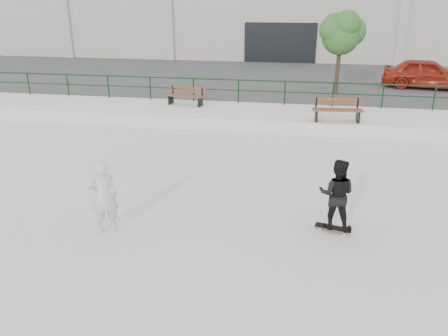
% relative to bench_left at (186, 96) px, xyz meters
% --- Properties ---
extents(ground, '(120.00, 120.00, 0.00)m').
position_rel_bench_left_xyz_m(ground, '(3.15, -10.05, -0.88)').
color(ground, beige).
rests_on(ground, ground).
extents(ledge, '(30.00, 3.00, 0.50)m').
position_rel_bench_left_xyz_m(ledge, '(3.15, -0.55, -0.63)').
color(ledge, silver).
rests_on(ledge, ground).
extents(parking_strip, '(60.00, 14.00, 0.50)m').
position_rel_bench_left_xyz_m(parking_strip, '(3.15, 7.95, -0.63)').
color(parking_strip, '#3E3E3E').
rests_on(parking_strip, ground).
extents(railing, '(28.00, 0.06, 1.03)m').
position_rel_bench_left_xyz_m(railing, '(3.15, 0.75, 0.37)').
color(railing, '#123317').
rests_on(railing, ledge).
extents(commercial_building, '(44.20, 16.33, 8.00)m').
position_rel_bench_left_xyz_m(commercial_building, '(3.15, 21.95, 3.70)').
color(commercial_building, beige).
rests_on(commercial_building, ground).
extents(bench_left, '(1.71, 0.75, 0.76)m').
position_rel_bench_left_xyz_m(bench_left, '(0.00, 0.00, 0.00)').
color(bench_left, brown).
rests_on(bench_left, ledge).
extents(bench_right, '(1.86, 0.67, 0.84)m').
position_rel_bench_left_xyz_m(bench_right, '(6.20, -1.58, 0.04)').
color(bench_right, brown).
rests_on(bench_right, ledge).
extents(tree, '(2.14, 1.90, 3.81)m').
position_rel_bench_left_xyz_m(tree, '(6.48, 3.43, 2.48)').
color(tree, '#453322').
rests_on(tree, parking_strip).
extents(red_car, '(4.54, 2.44, 1.47)m').
position_rel_bench_left_xyz_m(red_car, '(11.03, 5.72, 0.36)').
color(red_car, maroon).
rests_on(red_car, parking_strip).
extents(skateboard, '(0.80, 0.37, 0.09)m').
position_rel_bench_left_xyz_m(skateboard, '(5.73, -9.14, -0.80)').
color(skateboard, black).
rests_on(skateboard, ground).
extents(standing_skater, '(0.86, 0.72, 1.58)m').
position_rel_bench_left_xyz_m(standing_skater, '(5.73, -9.14, 0.01)').
color(standing_skater, black).
rests_on(standing_skater, skateboard).
extents(seated_skater, '(0.72, 0.63, 1.66)m').
position_rel_bench_left_xyz_m(seated_skater, '(0.83, -10.01, -0.05)').
color(seated_skater, silver).
rests_on(seated_skater, ground).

